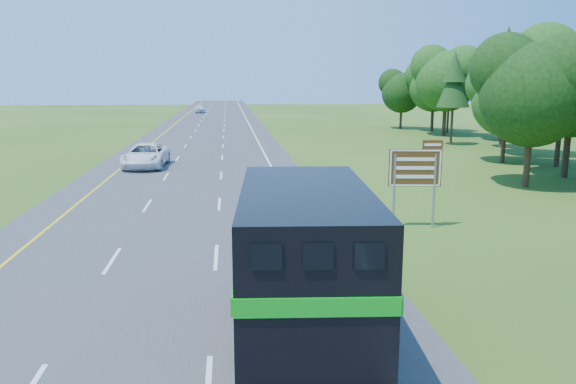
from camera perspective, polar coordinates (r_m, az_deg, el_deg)
name	(u,v)px	position (r m, az deg, el deg)	size (l,w,h in m)	color
road	(205,143)	(58.97, -8.39, 4.97)	(15.00, 260.00, 0.04)	#38383A
lane_markings	(205,143)	(58.97, -8.39, 4.99)	(11.15, 260.00, 0.01)	yellow
tree_wall_right	(559,85)	(45.26, 25.79, 9.73)	(16.00, 100.00, 12.00)	#143B10
horse_truck	(303,260)	(13.30, 1.55, -6.87)	(3.41, 9.11, 3.96)	black
white_suv	(146,155)	(42.86, -14.24, 3.62)	(2.85, 6.18, 1.72)	white
far_car	(200,109)	(115.54, -8.94, 8.35)	(1.92, 4.77, 1.63)	silver
exit_sign	(416,171)	(24.69, 12.87, 2.06)	(2.25, 0.37, 3.83)	gray
delineator	(361,200)	(27.93, 7.40, -0.79)	(0.08, 0.04, 0.99)	#F64F0C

